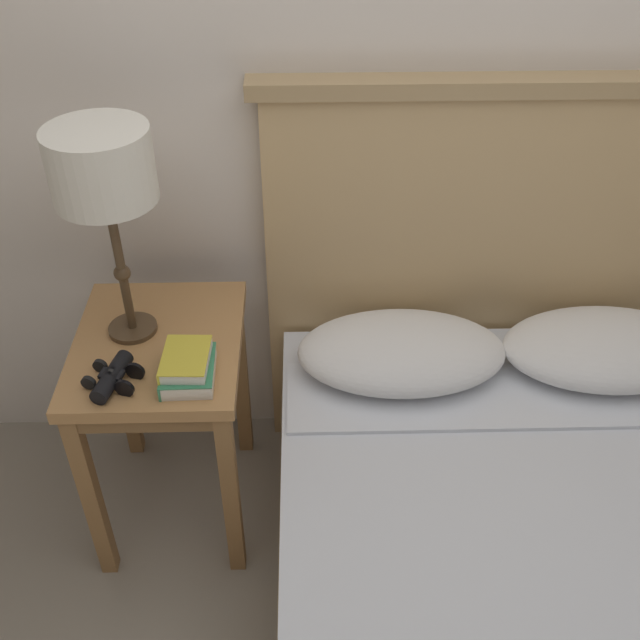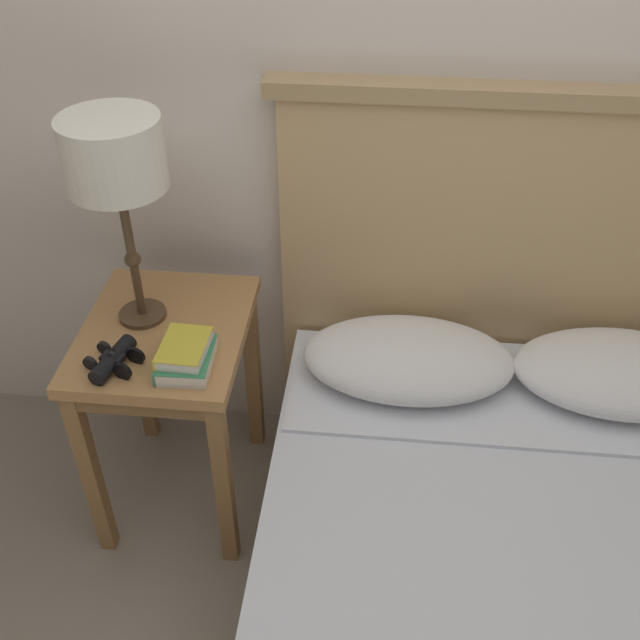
{
  "view_description": "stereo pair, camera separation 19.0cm",
  "coord_description": "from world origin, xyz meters",
  "px_view_note": "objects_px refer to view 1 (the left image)",
  "views": [
    {
      "loc": [
        -0.26,
        -1.05,
        1.94
      ],
      "look_at": [
        -0.22,
        0.45,
        0.77
      ],
      "focal_mm": 42.0,
      "sensor_mm": 36.0,
      "label": 1
    },
    {
      "loc": [
        -0.07,
        -1.04,
        1.94
      ],
      "look_at": [
        -0.22,
        0.45,
        0.77
      ],
      "focal_mm": 42.0,
      "sensor_mm": 36.0,
      "label": 2
    }
  ],
  "objects_px": {
    "bed": "(534,565)",
    "nightstand": "(162,370)",
    "table_lamp": "(102,172)",
    "book_stacked_on_top": "(185,359)",
    "binoculars_pair": "(113,377)",
    "book_on_nightstand": "(188,371)"
  },
  "relations": [
    {
      "from": "table_lamp",
      "to": "book_stacked_on_top",
      "type": "bearing_deg",
      "value": -48.49
    },
    {
      "from": "table_lamp",
      "to": "binoculars_pair",
      "type": "height_order",
      "value": "table_lamp"
    },
    {
      "from": "table_lamp",
      "to": "book_on_nightstand",
      "type": "xyz_separation_m",
      "value": [
        0.17,
        -0.19,
        -0.45
      ]
    },
    {
      "from": "table_lamp",
      "to": "nightstand",
      "type": "bearing_deg",
      "value": -33.63
    },
    {
      "from": "book_stacked_on_top",
      "to": "bed",
      "type": "bearing_deg",
      "value": -19.58
    },
    {
      "from": "bed",
      "to": "book_stacked_on_top",
      "type": "height_order",
      "value": "bed"
    },
    {
      "from": "book_on_nightstand",
      "to": "binoculars_pair",
      "type": "relative_size",
      "value": 1.07
    },
    {
      "from": "book_stacked_on_top",
      "to": "table_lamp",
      "type": "bearing_deg",
      "value": 131.51
    },
    {
      "from": "table_lamp",
      "to": "book_on_nightstand",
      "type": "distance_m",
      "value": 0.52
    },
    {
      "from": "nightstand",
      "to": "bed",
      "type": "bearing_deg",
      "value": -25.08
    },
    {
      "from": "table_lamp",
      "to": "book_stacked_on_top",
      "type": "relative_size",
      "value": 3.59
    },
    {
      "from": "book_stacked_on_top",
      "to": "binoculars_pair",
      "type": "bearing_deg",
      "value": -172.76
    },
    {
      "from": "bed",
      "to": "table_lamp",
      "type": "bearing_deg",
      "value": 154.3
    },
    {
      "from": "bed",
      "to": "book_on_nightstand",
      "type": "bearing_deg",
      "value": 160.55
    },
    {
      "from": "table_lamp",
      "to": "binoculars_pair",
      "type": "xyz_separation_m",
      "value": [
        -0.01,
        -0.21,
        -0.45
      ]
    },
    {
      "from": "nightstand",
      "to": "bed",
      "type": "relative_size",
      "value": 0.37
    },
    {
      "from": "nightstand",
      "to": "table_lamp",
      "type": "bearing_deg",
      "value": 146.37
    },
    {
      "from": "book_on_nightstand",
      "to": "book_stacked_on_top",
      "type": "bearing_deg",
      "value": 134.21
    },
    {
      "from": "book_stacked_on_top",
      "to": "binoculars_pair",
      "type": "distance_m",
      "value": 0.18
    },
    {
      "from": "table_lamp",
      "to": "book_stacked_on_top",
      "type": "height_order",
      "value": "table_lamp"
    },
    {
      "from": "nightstand",
      "to": "book_on_nightstand",
      "type": "distance_m",
      "value": 0.22
    },
    {
      "from": "bed",
      "to": "nightstand",
      "type": "bearing_deg",
      "value": 154.92
    }
  ]
}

